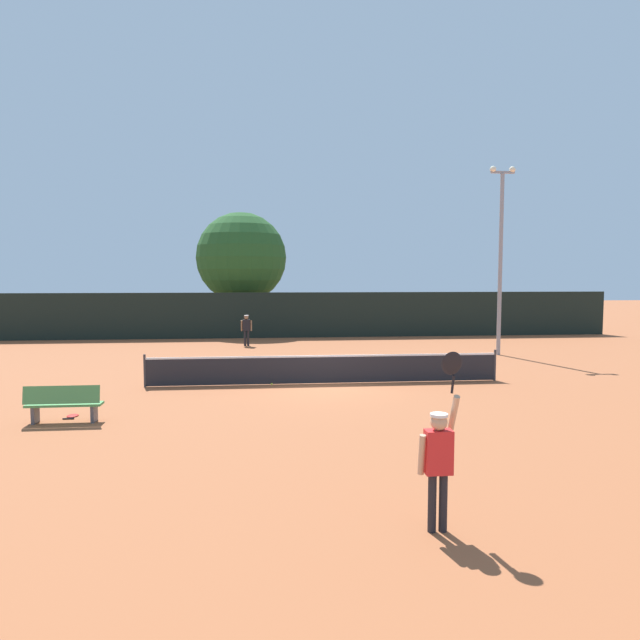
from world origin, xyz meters
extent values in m
plane|color=#9E5633|center=(0.00, 0.00, 0.00)|extent=(120.00, 120.00, 0.00)
cube|color=#232328|center=(0.00, 0.00, 0.48)|extent=(11.81, 0.03, 0.91)
cube|color=white|center=(0.00, 0.00, 0.93)|extent=(11.81, 0.04, 0.06)
cylinder|color=#333338|center=(-5.91, 0.00, 0.54)|extent=(0.08, 0.08, 1.07)
cylinder|color=#333338|center=(5.91, 0.00, 0.54)|extent=(0.08, 0.08, 1.07)
cube|color=black|center=(0.00, 14.25, 1.33)|extent=(37.68, 0.12, 2.65)
cube|color=red|center=(0.39, -11.08, 1.15)|extent=(0.38, 0.22, 0.62)
sphere|color=tan|center=(0.39, -11.08, 1.58)|extent=(0.24, 0.24, 0.24)
cylinder|color=white|center=(0.39, -11.08, 1.68)|extent=(0.25, 0.25, 0.04)
cylinder|color=black|center=(0.31, -11.08, 0.42)|extent=(0.12, 0.12, 0.84)
cylinder|color=black|center=(0.47, -11.08, 0.42)|extent=(0.12, 0.12, 0.84)
cylinder|color=tan|center=(0.15, -11.08, 1.12)|extent=(0.09, 0.18, 0.59)
cylinder|color=tan|center=(0.63, -10.99, 1.68)|extent=(0.09, 0.33, 0.57)
cylinder|color=black|center=(0.63, -10.93, 2.08)|extent=(0.04, 0.11, 0.28)
ellipsoid|color=black|center=(0.63, -10.87, 2.37)|extent=(0.30, 0.13, 0.36)
cube|color=black|center=(-2.94, 10.53, 1.08)|extent=(0.38, 0.22, 0.58)
sphere|color=#8C6647|center=(-2.94, 10.53, 1.48)|extent=(0.22, 0.22, 0.22)
cylinder|color=white|center=(-2.94, 10.53, 1.57)|extent=(0.23, 0.23, 0.04)
cylinder|color=black|center=(-3.02, 10.53, 0.39)|extent=(0.12, 0.12, 0.79)
cylinder|color=black|center=(-2.86, 10.53, 0.39)|extent=(0.12, 0.12, 0.79)
cylinder|color=#8C6647|center=(-3.18, 10.53, 1.05)|extent=(0.09, 0.17, 0.56)
cylinder|color=#8C6647|center=(-2.70, 10.53, 1.05)|extent=(0.09, 0.16, 0.56)
sphere|color=#CCE033|center=(-1.79, -0.07, 0.03)|extent=(0.07, 0.07, 0.07)
cylinder|color=black|center=(-6.96, -4.07, 0.02)|extent=(0.28, 0.04, 0.04)
ellipsoid|color=red|center=(-6.96, -3.75, 0.02)|extent=(0.28, 0.36, 0.04)
cube|color=#478C4C|center=(-6.95, -4.36, 0.45)|extent=(1.80, 0.40, 0.06)
cube|color=#478C4C|center=(-6.95, -4.54, 0.73)|extent=(1.80, 0.12, 0.44)
cube|color=#4C4C51|center=(-7.65, -4.36, 0.23)|extent=(0.08, 0.36, 0.45)
cube|color=#4C4C51|center=(-6.25, -4.36, 0.23)|extent=(0.08, 0.36, 0.45)
cylinder|color=gray|center=(8.66, 6.11, 4.10)|extent=(0.18, 0.18, 8.19)
cube|color=gray|center=(8.66, 6.11, 8.24)|extent=(1.10, 0.10, 0.10)
sphere|color=#F2EDCC|center=(8.21, 6.11, 8.37)|extent=(0.28, 0.28, 0.28)
sphere|color=#F2EDCC|center=(9.11, 6.11, 8.37)|extent=(0.28, 0.28, 0.28)
cylinder|color=brown|center=(-3.45, 17.79, 1.32)|extent=(0.56, 0.56, 2.63)
sphere|color=#235123|center=(-3.45, 17.79, 4.78)|extent=(5.72, 5.72, 5.72)
cube|color=white|center=(-7.69, 20.22, 0.60)|extent=(2.28, 4.36, 0.90)
cube|color=#2D333D|center=(-7.69, 19.92, 1.37)|extent=(1.89, 2.35, 0.64)
cylinder|color=black|center=(-8.54, 21.62, 0.30)|extent=(0.22, 0.60, 0.60)
cylinder|color=black|center=(-6.84, 21.62, 0.30)|extent=(0.22, 0.60, 0.60)
cylinder|color=black|center=(-8.54, 18.82, 0.30)|extent=(0.22, 0.60, 0.60)
cylinder|color=black|center=(-6.84, 18.82, 0.30)|extent=(0.22, 0.60, 0.60)
cube|color=red|center=(5.90, 20.39, 0.60)|extent=(1.99, 4.24, 0.90)
cube|color=#2D333D|center=(5.90, 20.09, 1.37)|extent=(1.75, 2.24, 0.64)
cylinder|color=black|center=(5.05, 21.79, 0.30)|extent=(0.22, 0.60, 0.60)
cylinder|color=black|center=(6.75, 21.79, 0.30)|extent=(0.22, 0.60, 0.60)
cylinder|color=black|center=(5.05, 18.99, 0.30)|extent=(0.22, 0.60, 0.60)
cylinder|color=black|center=(6.75, 18.99, 0.30)|extent=(0.22, 0.60, 0.60)
camera|label=1|loc=(-2.02, -18.59, 3.61)|focal=31.63mm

